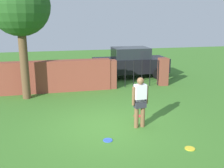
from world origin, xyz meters
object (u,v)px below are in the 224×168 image
frisbee_blue (108,140)px  frisbee_red (137,116)px  car (130,63)px  person (140,100)px  frisbee_yellow (190,149)px  tree (20,7)px

frisbee_blue → frisbee_red: bearing=48.6°
car → person: bearing=-104.3°
car → frisbee_red: car is taller
person → frisbee_blue: size_ratio=6.00×
person → frisbee_blue: (-1.18, -0.71, -0.89)m
car → frisbee_blue: bearing=-111.1°
person → frisbee_red: 1.30m
car → frisbee_blue: 8.27m
frisbee_yellow → frisbee_blue: bearing=154.2°
tree → person: 6.21m
tree → frisbee_blue: size_ratio=18.78×
car → frisbee_yellow: (-0.99, -8.63, -0.85)m
person → frisbee_blue: person is taller
tree → frisbee_red: (3.96, -3.13, -3.78)m
tree → frisbee_yellow: size_ratio=18.78×
person → frisbee_red: size_ratio=6.00×
car → frisbee_yellow: size_ratio=15.60×
person → frisbee_blue: bearing=25.0°
frisbee_blue → person: bearing=30.8°
tree → car: bearing=27.6°
frisbee_yellow → frisbee_blue: 2.25m
frisbee_red → frisbee_blue: (-1.42, -1.62, 0.00)m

